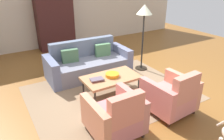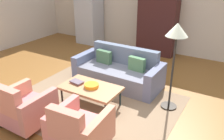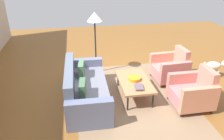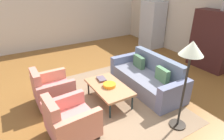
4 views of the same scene
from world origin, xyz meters
TOP-DOWN VIEW (x-y plane):
  - ground_plane at (0.00, 0.00)m, footprint 12.00×12.00m
  - area_rug at (-0.33, -0.06)m, footprint 3.40×2.60m
  - couch at (-0.33, 1.08)m, footprint 2.11×0.93m
  - coffee_table at (-0.33, -0.11)m, footprint 1.20×0.70m
  - armchair_left at (-0.93, -1.27)m, footprint 0.80×0.80m
  - armchair_right at (0.27, -1.27)m, footprint 0.85×0.85m
  - fruit_bowl at (-0.31, -0.11)m, footprint 0.29×0.29m
  - book_stack at (-0.68, -0.11)m, footprint 0.29×0.21m
  - floor_lamp at (1.07, 0.64)m, footprint 0.40×0.40m
  - dog at (0.25, -2.53)m, footprint 0.33×0.70m

SIDE VIEW (x-z plane):
  - ground_plane at x=0.00m, z-range 0.00..0.00m
  - area_rug at x=-0.33m, z-range 0.00..0.01m
  - couch at x=-0.33m, z-range -0.14..0.72m
  - dog at x=0.25m, z-range 0.08..0.55m
  - armchair_left at x=-0.93m, z-range -0.10..0.78m
  - armchair_right at x=0.27m, z-range -0.10..0.78m
  - coffee_table at x=-0.33m, z-range 0.17..0.58m
  - book_stack at x=-0.68m, z-range 0.41..0.46m
  - fruit_bowl at x=-0.31m, z-range 0.41..0.48m
  - floor_lamp at x=1.07m, z-range 0.58..2.30m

